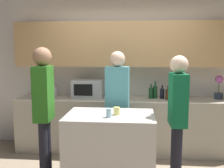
# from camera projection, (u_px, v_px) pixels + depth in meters

# --- Properties ---
(back_wall) EXTENTS (6.40, 0.40, 2.70)m
(back_wall) POSITION_uv_depth(u_px,v_px,m) (125.00, 61.00, 4.60)
(back_wall) COLOR silver
(back_wall) RESTS_ON ground_plane
(back_counter) EXTENTS (3.60, 0.62, 0.92)m
(back_counter) POSITION_uv_depth(u_px,v_px,m) (124.00, 125.00, 4.47)
(back_counter) COLOR #B7AD99
(back_counter) RESTS_ON ground_plane
(kitchen_island) EXTENTS (1.10, 0.74, 0.93)m
(kitchen_island) POSITION_uv_depth(u_px,v_px,m) (110.00, 150.00, 3.33)
(kitchen_island) COLOR beige
(kitchen_island) RESTS_ON ground_plane
(microwave) EXTENTS (0.52, 0.39, 0.30)m
(microwave) POSITION_uv_depth(u_px,v_px,m) (88.00, 88.00, 4.52)
(microwave) COLOR #B7BABC
(microwave) RESTS_ON back_counter
(toaster) EXTENTS (0.26, 0.16, 0.18)m
(toaster) POSITION_uv_depth(u_px,v_px,m) (50.00, 91.00, 4.59)
(toaster) COLOR silver
(toaster) RESTS_ON back_counter
(potted_plant) EXTENTS (0.14, 0.14, 0.40)m
(potted_plant) POSITION_uv_depth(u_px,v_px,m) (219.00, 87.00, 4.32)
(potted_plant) COLOR #333D4C
(potted_plant) RESTS_ON back_counter
(bottle_0) EXTENTS (0.08, 0.08, 0.25)m
(bottle_0) POSITION_uv_depth(u_px,v_px,m) (151.00, 93.00, 4.38)
(bottle_0) COLOR #194723
(bottle_0) RESTS_ON back_counter
(bottle_1) EXTENTS (0.07, 0.07, 0.29)m
(bottle_1) POSITION_uv_depth(u_px,v_px,m) (155.00, 92.00, 4.39)
(bottle_1) COLOR #194723
(bottle_1) RESTS_ON back_counter
(bottle_2) EXTENTS (0.07, 0.07, 0.23)m
(bottle_2) POSITION_uv_depth(u_px,v_px,m) (162.00, 93.00, 4.37)
(bottle_2) COLOR black
(bottle_2) RESTS_ON back_counter
(bottle_3) EXTENTS (0.08, 0.08, 0.23)m
(bottle_3) POSITION_uv_depth(u_px,v_px,m) (168.00, 94.00, 4.27)
(bottle_3) COLOR #472814
(bottle_3) RESTS_ON back_counter
(bottle_4) EXTENTS (0.07, 0.07, 0.25)m
(bottle_4) POSITION_uv_depth(u_px,v_px,m) (171.00, 92.00, 4.43)
(bottle_4) COLOR #194723
(bottle_4) RESTS_ON back_counter
(bottle_5) EXTENTS (0.08, 0.08, 0.24)m
(bottle_5) POSITION_uv_depth(u_px,v_px,m) (179.00, 95.00, 4.23)
(bottle_5) COLOR black
(bottle_5) RESTS_ON back_counter
(bottle_6) EXTENTS (0.06, 0.06, 0.32)m
(bottle_6) POSITION_uv_depth(u_px,v_px,m) (183.00, 92.00, 4.30)
(bottle_6) COLOR #194723
(bottle_6) RESTS_ON back_counter
(cup_0) EXTENTS (0.08, 0.08, 0.10)m
(cup_0) POSITION_uv_depth(u_px,v_px,m) (117.00, 111.00, 3.24)
(cup_0) COLOR #E6DE75
(cup_0) RESTS_ON kitchen_island
(cup_1) EXTENTS (0.07, 0.07, 0.11)m
(cup_1) POSITION_uv_depth(u_px,v_px,m) (109.00, 113.00, 3.12)
(cup_1) COLOR #9ECDDF
(cup_1) RESTS_ON kitchen_island
(person_left) EXTENTS (0.22, 0.35, 1.67)m
(person_left) POSITION_uv_depth(u_px,v_px,m) (178.00, 110.00, 3.21)
(person_left) COLOR black
(person_left) RESTS_ON ground_plane
(person_center) EXTENTS (0.35, 0.22, 1.71)m
(person_center) POSITION_uv_depth(u_px,v_px,m) (117.00, 98.00, 3.87)
(person_center) COLOR black
(person_center) RESTS_ON ground_plane
(person_right) EXTENTS (0.23, 0.35, 1.76)m
(person_right) POSITION_uv_depth(u_px,v_px,m) (44.00, 104.00, 3.27)
(person_right) COLOR black
(person_right) RESTS_ON ground_plane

